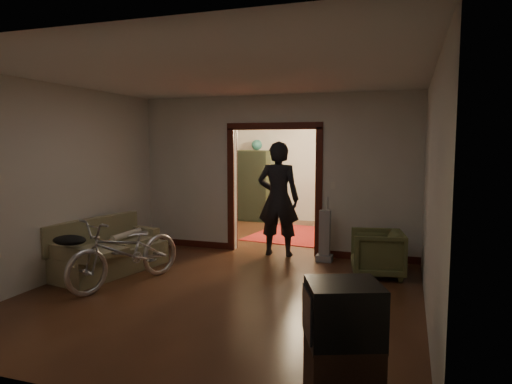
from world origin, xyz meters
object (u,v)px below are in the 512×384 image
at_px(sofa, 110,246).
at_px(bicycle, 126,251).
at_px(locker, 257,186).
at_px(desk, 356,210).
at_px(armchair, 377,253).
at_px(person, 278,199).

distance_m(sofa, bicycle, 0.79).
height_order(bicycle, locker, locker).
bearing_deg(desk, armchair, -82.66).
distance_m(sofa, desk, 5.97).
height_order(locker, desk, locker).
xyz_separation_m(sofa, bicycle, (0.62, -0.47, 0.07)).
distance_m(sofa, locker, 5.23).
distance_m(bicycle, armchair, 3.62).
height_order(sofa, armchair, sofa).
distance_m(armchair, locker, 5.24).
bearing_deg(bicycle, desk, 84.48).
xyz_separation_m(bicycle, armchair, (3.26, 1.55, -0.14)).
relative_size(sofa, desk, 1.68).
height_order(bicycle, person, person).
bearing_deg(sofa, locker, 94.80).
bearing_deg(locker, sofa, -94.53).
xyz_separation_m(person, locker, (-1.51, 3.34, -0.10)).
relative_size(armchair, person, 0.38).
bearing_deg(desk, bicycle, -117.64).
distance_m(bicycle, locker, 5.65).
bearing_deg(person, armchair, 152.62).
relative_size(armchair, desk, 0.71).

